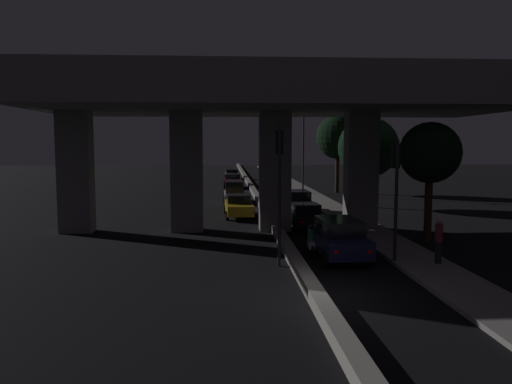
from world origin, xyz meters
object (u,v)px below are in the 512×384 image
Objects in this scene: car_taxi_yellow_lead_oncoming at (239,206)px; car_dark_red_third_oncoming at (233,181)px; car_black_second at (305,215)px; motorcycle_blue_filtering_mid at (283,218)px; pedestrian_on_sidewalk at (439,240)px; car_dark_blue_third at (297,202)px; car_dark_blue_lead at (339,238)px; car_white_second_oncoming at (234,191)px; car_grey_fourth_oncoming at (232,174)px; traffic_light_left_of_median at (279,171)px; motorcycle_white_filtering_near at (311,242)px; traffic_light_right_of_median at (396,180)px; street_lamp at (300,143)px.

car_dark_red_third_oncoming reaches higher than car_taxi_yellow_lead_oncoming.
car_dark_red_third_oncoming reaches higher than car_black_second.
car_dark_red_third_oncoming is 27.31m from motorcycle_blue_filtering_mid.
pedestrian_on_sidewalk reaches higher than car_black_second.
car_dark_blue_third is 2.19× the size of motorcycle_blue_filtering_mid.
car_white_second_oncoming reaches higher than car_dark_blue_lead.
car_white_second_oncoming is 0.90× the size of car_grey_fourth_oncoming.
car_black_second is at bearing 2.82° from car_grey_fourth_oncoming.
motorcycle_blue_filtering_mid is (2.44, -40.66, -0.09)m from car_grey_fourth_oncoming.
car_black_second is 1.08× the size of car_white_second_oncoming.
pedestrian_on_sidewalk is at bearing -5.90° from traffic_light_left_of_median.
car_dark_blue_third reaches higher than car_dark_red_third_oncoming.
car_white_second_oncoming is 20.28m from motorcycle_white_filtering_near.
traffic_light_right_of_median is 2.80× the size of pedestrian_on_sidewalk.
street_lamp reaches higher than pedestrian_on_sidewalk.
motorcycle_blue_filtering_mid reaches higher than car_black_second.
car_taxi_yellow_lead_oncoming is at bearing 18.20° from motorcycle_white_filtering_near.
car_dark_blue_lead is at bearing 6.16° from car_dark_red_third_oncoming.
car_taxi_yellow_lead_oncoming is 2.57× the size of motorcycle_white_filtering_near.
car_white_second_oncoming reaches higher than car_taxi_yellow_lead_oncoming.
traffic_light_right_of_median is 36.56m from car_dark_red_third_oncoming.
car_black_second is 0.97× the size of car_grey_fourth_oncoming.
car_dark_blue_lead is at bearing 154.90° from traffic_light_right_of_median.
car_dark_red_third_oncoming is (-3.90, 26.72, 0.05)m from car_black_second.
traffic_light_left_of_median reaches higher than car_grey_fourth_oncoming.
car_dark_red_third_oncoming is at bearing 8.79° from motorcycle_blue_filtering_mid.
car_grey_fourth_oncoming is (0.16, 27.54, -0.24)m from car_white_second_oncoming.
motorcycle_white_filtering_near is (2.98, -34.11, -0.17)m from car_dark_red_third_oncoming.
traffic_light_left_of_median is 3.10× the size of motorcycle_white_filtering_near.
car_black_second is 2.43× the size of pedestrian_on_sidewalk.
car_taxi_yellow_lead_oncoming is (-6.34, -14.57, -4.22)m from street_lamp.
pedestrian_on_sidewalk is (6.32, -0.65, -2.73)m from traffic_light_left_of_median.
car_dark_blue_third is 2.18× the size of motorcycle_white_filtering_near.
car_taxi_yellow_lead_oncoming is at bearing 113.68° from traffic_light_right_of_median.
traffic_light_left_of_median is at bearing 167.41° from car_dark_blue_third.
car_taxi_yellow_lead_oncoming is at bearing -0.19° from car_dark_red_third_oncoming.
car_black_second is (-2.51, -19.04, -4.24)m from street_lamp.
car_white_second_oncoming is at bearing 30.06° from car_dark_blue_third.
motorcycle_white_filtering_near is at bearing 4.60° from car_dark_red_third_oncoming.
car_white_second_oncoming reaches higher than car_black_second.
car_dark_blue_lead is at bearing -165.71° from motorcycle_blue_filtering_mid.
car_dark_red_third_oncoming is at bearing 4.33° from car_dark_blue_lead.
car_grey_fourth_oncoming is (-3.81, 40.19, -0.00)m from car_black_second.
car_black_second is 1.10× the size of car_dark_red_third_oncoming.
car_dark_red_third_oncoming reaches higher than motorcycle_white_filtering_near.
car_dark_red_third_oncoming is (-0.08, 22.25, 0.03)m from car_taxi_yellow_lead_oncoming.
car_dark_blue_lead is at bearing -95.03° from street_lamp.
car_dark_blue_third is at bearing 79.17° from traffic_light_left_of_median.
motorcycle_blue_filtering_mid is at bearing 24.09° from car_taxi_yellow_lead_oncoming.
street_lamp is 14.09m from car_dark_blue_third.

